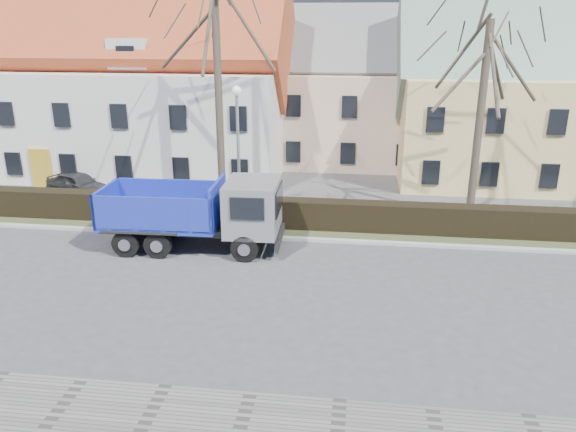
# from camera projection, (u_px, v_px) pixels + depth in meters

# --- Properties ---
(ground) EXTENTS (120.00, 120.00, 0.00)m
(ground) POSITION_uv_depth(u_px,v_px,m) (222.00, 284.00, 20.00)
(ground) COLOR #404043
(curb_far) EXTENTS (80.00, 0.30, 0.12)m
(curb_far) POSITION_uv_depth(u_px,v_px,m) (247.00, 237.00, 24.30)
(curb_far) COLOR #9F9F9E
(curb_far) RESTS_ON ground
(grass_strip) EXTENTS (80.00, 3.00, 0.10)m
(grass_strip) POSITION_uv_depth(u_px,v_px,m) (254.00, 224.00, 25.80)
(grass_strip) COLOR #3A4225
(grass_strip) RESTS_ON ground
(hedge) EXTENTS (60.00, 0.90, 1.30)m
(hedge) POSITION_uv_depth(u_px,v_px,m) (253.00, 213.00, 25.41)
(hedge) COLOR black
(hedge) RESTS_ON ground
(building_white) EXTENTS (26.80, 10.80, 9.50)m
(building_white) POSITION_uv_depth(u_px,v_px,m) (76.00, 91.00, 35.00)
(building_white) COLOR silver
(building_white) RESTS_ON ground
(building_pink) EXTENTS (10.80, 8.80, 8.00)m
(building_pink) POSITION_uv_depth(u_px,v_px,m) (351.00, 100.00, 36.95)
(building_pink) COLOR #D2AC94
(building_pink) RESTS_ON ground
(building_yellow) EXTENTS (18.80, 10.80, 8.50)m
(building_yellow) POSITION_uv_depth(u_px,v_px,m) (557.00, 106.00, 32.62)
(building_yellow) COLOR #DCC278
(building_yellow) RESTS_ON ground
(tree_1) EXTENTS (9.20, 9.20, 12.65)m
(tree_1) POSITION_uv_depth(u_px,v_px,m) (218.00, 79.00, 26.13)
(tree_1) COLOR #3D342A
(tree_1) RESTS_ON ground
(tree_2) EXTENTS (8.00, 8.00, 11.00)m
(tree_2) POSITION_uv_depth(u_px,v_px,m) (482.00, 102.00, 24.96)
(tree_2) COLOR #3D342A
(tree_2) RESTS_ON ground
(dump_truck) EXTENTS (7.66, 3.02, 3.04)m
(dump_truck) POSITION_uv_depth(u_px,v_px,m) (186.00, 213.00, 22.78)
(dump_truck) COLOR #16259B
(dump_truck) RESTS_ON ground
(streetlight) EXTENTS (0.49, 0.49, 6.29)m
(streetlight) POSITION_uv_depth(u_px,v_px,m) (238.00, 154.00, 25.63)
(streetlight) COLOR #9B9C9D
(streetlight) RESTS_ON ground
(cart_frame) EXTENTS (0.70, 0.47, 0.60)m
(cart_frame) POSITION_uv_depth(u_px,v_px,m) (122.00, 226.00, 24.83)
(cart_frame) COLOR silver
(cart_frame) RESTS_ON ground
(parked_car_a) EXTENTS (4.12, 2.89, 1.30)m
(parked_car_a) POSITION_uv_depth(u_px,v_px,m) (78.00, 184.00, 29.97)
(parked_car_a) COLOR #272728
(parked_car_a) RESTS_ON ground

